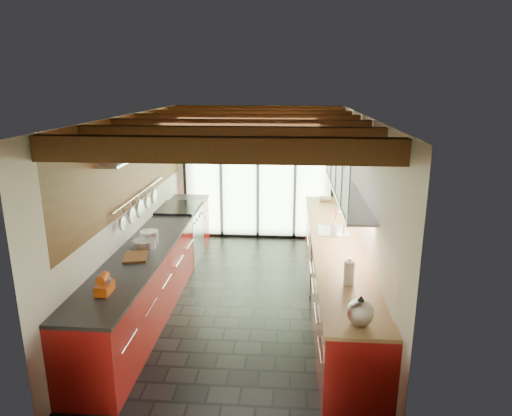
% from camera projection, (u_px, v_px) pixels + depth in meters
% --- Properties ---
extents(ground, '(5.50, 5.50, 0.00)m').
position_uv_depth(ground, '(245.00, 298.00, 6.61)').
color(ground, black).
rests_on(ground, ground).
extents(room_shell, '(5.50, 5.50, 5.50)m').
position_uv_depth(room_shell, '(244.00, 187.00, 6.17)').
color(room_shell, silver).
rests_on(room_shell, ground).
extents(ceiling_beams, '(3.14, 5.06, 4.90)m').
position_uv_depth(ceiling_beams, '(246.00, 124.00, 6.32)').
color(ceiling_beams, '#593316').
rests_on(ceiling_beams, ground).
extents(glass_door, '(2.95, 0.10, 2.90)m').
position_uv_depth(glass_door, '(258.00, 156.00, 8.76)').
color(glass_door, '#C6EAAD').
rests_on(glass_door, ground).
extents(left_counter, '(0.68, 5.00, 0.92)m').
position_uv_depth(left_counter, '(157.00, 266.00, 6.58)').
color(left_counter, maroon).
rests_on(left_counter, ground).
extents(range_stove, '(0.66, 0.90, 0.97)m').
position_uv_depth(range_stove, '(180.00, 233.00, 7.97)').
color(range_stove, silver).
rests_on(range_stove, ground).
extents(right_counter, '(0.68, 5.00, 0.92)m').
position_uv_depth(right_counter, '(335.00, 271.00, 6.40)').
color(right_counter, maroon).
rests_on(right_counter, ground).
extents(sink_assembly, '(0.45, 0.52, 0.43)m').
position_uv_depth(sink_assembly, '(335.00, 229.00, 6.65)').
color(sink_assembly, silver).
rests_on(sink_assembly, right_counter).
extents(upper_cabinets_right, '(0.34, 3.00, 3.00)m').
position_uv_depth(upper_cabinets_right, '(349.00, 170.00, 6.30)').
color(upper_cabinets_right, silver).
rests_on(upper_cabinets_right, ground).
extents(left_wall_fixtures, '(0.28, 2.60, 0.96)m').
position_uv_depth(left_wall_fixtures, '(141.00, 169.00, 6.40)').
color(left_wall_fixtures, silver).
rests_on(left_wall_fixtures, ground).
extents(stand_mixer, '(0.14, 0.24, 0.22)m').
position_uv_depth(stand_mixer, '(105.00, 285.00, 4.70)').
color(stand_mixer, '#CE4A10').
rests_on(stand_mixer, left_counter).
extents(pot_large, '(0.27, 0.27, 0.16)m').
position_uv_depth(pot_large, '(149.00, 237.00, 6.18)').
color(pot_large, silver).
rests_on(pot_large, left_counter).
extents(pot_small, '(0.30, 0.30, 0.11)m').
position_uv_depth(pot_small, '(144.00, 244.00, 5.97)').
color(pot_small, silver).
rests_on(pot_small, left_counter).
extents(cutting_board, '(0.35, 0.44, 0.03)m').
position_uv_depth(cutting_board, '(135.00, 257.00, 5.64)').
color(cutting_board, brown).
rests_on(cutting_board, left_counter).
extents(kettle, '(0.31, 0.34, 0.29)m').
position_uv_depth(kettle, '(360.00, 311.00, 4.08)').
color(kettle, silver).
rests_on(kettle, right_counter).
extents(paper_towel, '(0.15, 0.15, 0.31)m').
position_uv_depth(paper_towel, '(349.00, 273.00, 4.88)').
color(paper_towel, white).
rests_on(paper_towel, right_counter).
extents(soap_bottle, '(0.11, 0.11, 0.20)m').
position_uv_depth(soap_bottle, '(334.00, 227.00, 6.56)').
color(soap_bottle, silver).
rests_on(soap_bottle, right_counter).
extents(bowl, '(0.28, 0.28, 0.06)m').
position_uv_depth(bowl, '(325.00, 199.00, 8.37)').
color(bowl, silver).
rests_on(bowl, right_counter).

